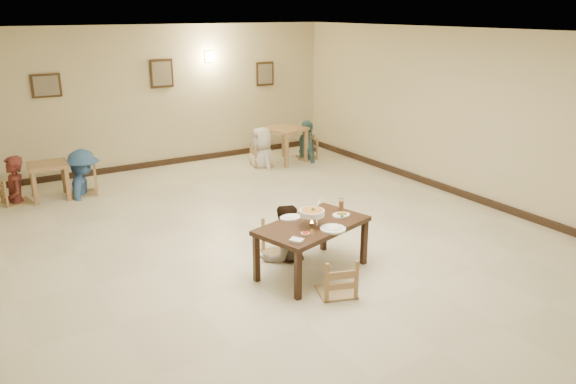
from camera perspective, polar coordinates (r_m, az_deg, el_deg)
floor at (r=8.43m, az=-1.22°, el=-4.95°), size 10.00×10.00×0.00m
ceiling at (r=7.76m, az=-1.38°, el=15.89°), size 10.00×10.00×0.00m
wall_back at (r=12.47m, az=-13.06°, el=9.35°), size 10.00×0.00×10.00m
wall_right at (r=10.51m, az=18.09°, el=7.36°), size 0.00×10.00×10.00m
baseboard_back at (r=12.73m, az=-12.56°, el=2.93°), size 8.00×0.06×0.12m
baseboard_right at (r=10.83m, az=17.25°, el=-0.14°), size 0.06×10.00×0.12m
picture_a at (r=11.87m, az=-23.36°, el=9.89°), size 0.55×0.04×0.45m
picture_b at (r=12.40m, az=-12.72°, el=11.66°), size 0.50×0.04×0.60m
picture_c at (r=13.43m, az=-2.35°, el=11.90°), size 0.45×0.04×0.55m
wall_sconce at (r=12.77m, az=-8.03°, el=13.45°), size 0.16×0.05×0.22m
main_table at (r=7.23m, az=2.49°, el=-3.80°), size 1.63×1.19×0.68m
chair_far at (r=7.79m, az=-0.82°, el=-3.24°), size 0.44×0.44×0.93m
chair_near at (r=6.78m, az=5.03°, el=-6.68°), size 0.44×0.44×0.94m
main_diner at (r=7.62m, az=-0.38°, el=-1.36°), size 0.75×0.59×1.52m
curry_warmer at (r=7.08m, az=2.45°, el=-2.14°), size 0.36×0.32×0.29m
rice_plate_far at (r=7.36m, az=0.28°, el=-2.58°), size 0.30×0.30×0.07m
rice_plate_near at (r=7.01m, az=4.59°, el=-3.73°), size 0.32×0.32×0.07m
fried_plate at (r=7.48m, az=5.43°, el=-2.30°), size 0.25×0.25×0.06m
chili_dish at (r=6.86m, az=1.77°, el=-4.22°), size 0.10×0.10×0.02m
napkin_cutlery at (r=6.65m, az=0.88°, el=-4.92°), size 0.21×0.24×0.03m
drink_glass at (r=7.75m, az=5.43°, el=-1.20°), size 0.07×0.07×0.14m
bg_table_left at (r=10.99m, az=-23.18°, el=2.02°), size 0.70×0.70×0.66m
bg_table_right at (r=12.58m, az=-0.30°, el=5.92°), size 0.98×0.98×0.78m
bg_chair_ll at (r=11.02m, az=-26.13°, el=1.29°), size 0.44×0.44×0.93m
bg_chair_lr at (r=11.04m, az=-20.18°, el=2.24°), size 0.46×0.46×0.99m
bg_chair_rl at (r=12.29m, az=-2.67°, el=4.72°), size 0.43×0.43×0.92m
bg_chair_rr at (r=12.97m, az=1.93°, el=5.51°), size 0.45×0.45×0.95m
bg_diner_a at (r=10.93m, az=-26.41°, el=3.25°), size 0.43×0.63×1.70m
bg_diner_b at (r=10.95m, az=-20.38°, el=4.04°), size 0.96×1.25×1.70m
bg_diner_c at (r=12.20m, az=-2.70°, el=6.58°), size 0.60×0.88×1.73m
bg_diner_d at (r=12.89m, az=1.95°, el=7.29°), size 0.72×1.12×1.77m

